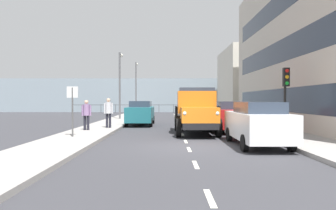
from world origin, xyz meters
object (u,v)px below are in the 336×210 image
(pedestrian_near_railing, at_px, (86,113))
(traffic_light_near, at_px, (286,86))
(car_red_kerbside_1, at_px, (230,116))
(car_white_kerbside_near, at_px, (257,123))
(street_sign, at_px, (72,102))
(pedestrian_couple_a, at_px, (108,110))
(car_teal_oppositeside_0, at_px, (141,113))
(lamp_post_promenade, at_px, (120,79))
(truck_vintage_orange, at_px, (196,112))
(lamp_post_far, at_px, (136,83))

(pedestrian_near_railing, bearing_deg, traffic_light_near, 168.94)
(car_red_kerbside_1, bearing_deg, traffic_light_near, 133.59)
(car_white_kerbside_near, height_order, street_sign, street_sign)
(car_white_kerbside_near, relative_size, pedestrian_couple_a, 2.56)
(pedestrian_near_railing, bearing_deg, pedestrian_couple_a, -123.18)
(car_teal_oppositeside_0, xyz_separation_m, lamp_post_promenade, (2.30, -5.44, 2.77))
(lamp_post_promenade, distance_m, street_sign, 14.02)
(car_white_kerbside_near, xyz_separation_m, pedestrian_near_railing, (7.95, -4.99, 0.21))
(car_white_kerbside_near, height_order, pedestrian_near_railing, pedestrian_near_railing)
(truck_vintage_orange, distance_m, car_white_kerbside_near, 4.67)
(truck_vintage_orange, xyz_separation_m, pedestrian_near_railing, (5.95, -0.79, -0.07))
(traffic_light_near, xyz_separation_m, lamp_post_far, (9.68, -24.20, 1.47))
(pedestrian_near_railing, relative_size, pedestrian_couple_a, 0.94)
(car_red_kerbside_1, height_order, car_teal_oppositeside_0, same)
(car_teal_oppositeside_0, height_order, traffic_light_near, traffic_light_near)
(car_red_kerbside_1, xyz_separation_m, lamp_post_far, (7.45, -21.86, 3.05))
(lamp_post_promenade, distance_m, lamp_post_far, 11.50)
(lamp_post_promenade, bearing_deg, lamp_post_far, -91.35)
(car_white_kerbside_near, bearing_deg, traffic_light_near, -126.58)
(truck_vintage_orange, bearing_deg, car_white_kerbside_near, 115.41)
(pedestrian_couple_a, bearing_deg, car_white_kerbside_near, 137.46)
(lamp_post_promenade, relative_size, lamp_post_far, 0.92)
(car_white_kerbside_near, xyz_separation_m, traffic_light_near, (-2.23, -3.01, 1.58))
(car_white_kerbside_near, bearing_deg, pedestrian_near_railing, -32.15)
(car_red_kerbside_1, xyz_separation_m, car_teal_oppositeside_0, (5.42, -4.92, 0.00))
(car_red_kerbside_1, bearing_deg, car_teal_oppositeside_0, -42.22)
(car_red_kerbside_1, height_order, lamp_post_promenade, lamp_post_promenade)
(pedestrian_near_railing, xyz_separation_m, pedestrian_couple_a, (-0.94, -1.44, 0.07))
(car_teal_oppositeside_0, xyz_separation_m, pedestrian_couple_a, (1.58, 3.84, 0.29))
(car_white_kerbside_near, bearing_deg, lamp_post_promenade, -63.83)
(traffic_light_near, height_order, lamp_post_promenade, lamp_post_promenade)
(pedestrian_near_railing, bearing_deg, truck_vintage_orange, 172.46)
(pedestrian_couple_a, bearing_deg, truck_vintage_orange, 156.07)
(pedestrian_couple_a, bearing_deg, street_sign, 80.80)
(lamp_post_far, bearing_deg, traffic_light_near, 111.80)
(pedestrian_couple_a, height_order, traffic_light_near, traffic_light_near)
(lamp_post_far, bearing_deg, lamp_post_promenade, 88.65)
(car_teal_oppositeside_0, xyz_separation_m, traffic_light_near, (-7.66, 7.27, 1.58))
(traffic_light_near, xyz_separation_m, street_sign, (9.98, 1.18, -0.79))
(car_white_kerbside_near, bearing_deg, car_teal_oppositeside_0, -62.16)
(car_teal_oppositeside_0, bearing_deg, car_white_kerbside_near, 117.84)
(street_sign, bearing_deg, truck_vintage_orange, -157.53)
(car_teal_oppositeside_0, bearing_deg, lamp_post_promenade, -67.11)
(car_red_kerbside_1, xyz_separation_m, street_sign, (7.75, 3.52, 0.79))
(car_teal_oppositeside_0, xyz_separation_m, lamp_post_far, (2.03, -16.93, 3.05))
(truck_vintage_orange, distance_m, lamp_post_far, 23.80)
(lamp_post_promenade, relative_size, street_sign, 2.59)
(pedestrian_near_railing, bearing_deg, car_red_kerbside_1, -177.44)
(car_white_kerbside_near, distance_m, car_red_kerbside_1, 5.35)
(car_white_kerbside_near, distance_m, car_teal_oppositeside_0, 11.62)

